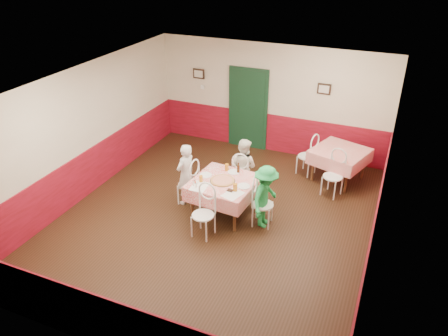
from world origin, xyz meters
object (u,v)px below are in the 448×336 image
at_px(second_table, 338,165).
at_px(chair_right, 263,205).
at_px(glass_c, 227,167).
at_px(diner_left, 186,174).
at_px(chair_near, 203,215).
at_px(chair_left, 188,184).
at_px(beer_bottle, 238,168).
at_px(chair_second_a, 307,156).
at_px(wallet, 230,190).
at_px(chair_far, 242,176).
at_px(chair_second_b, 333,177).
at_px(pizza, 222,180).
at_px(glass_b, 235,187).
at_px(main_table, 224,197).
at_px(glass_a, 201,179).
at_px(diner_far, 243,167).
at_px(diner_right, 266,197).

height_order(second_table, chair_right, chair_right).
relative_size(glass_c, diner_left, 0.11).
xyz_separation_m(chair_right, chair_near, (-0.92, -0.78, 0.00)).
xyz_separation_m(chair_left, beer_bottle, (0.99, 0.35, 0.42)).
relative_size(chair_second_a, wallet, 8.18).
bearing_deg(chair_far, chair_second_b, -164.03).
height_order(pizza, diner_left, diner_left).
bearing_deg(glass_b, second_table, 59.15).
distance_m(main_table, chair_second_a, 2.59).
bearing_deg(glass_a, glass_b, -4.96).
height_order(glass_c, diner_left, diner_left).
distance_m(chair_second_a, glass_b, 2.75).
relative_size(chair_left, chair_second_a, 1.00).
relative_size(second_table, diner_left, 0.83).
xyz_separation_m(chair_right, pizza, (-0.87, 0.05, 0.33)).
distance_m(chair_far, glass_c, 0.60).
distance_m(glass_a, diner_far, 1.22).
distance_m(chair_right, chair_second_a, 2.41).
bearing_deg(diner_left, chair_left, 101.34).
bearing_deg(chair_second_b, wallet, -112.82).
xyz_separation_m(chair_near, pizza, (0.04, 0.83, 0.33)).
distance_m(pizza, diner_right, 0.93).
xyz_separation_m(chair_far, chair_second_a, (1.08, 1.48, 0.00)).
xyz_separation_m(glass_c, wallet, (0.37, -0.73, -0.06)).
height_order(second_table, diner_right, diner_right).
relative_size(glass_a, diner_far, 0.10).
distance_m(chair_far, chair_second_a, 1.83).
relative_size(main_table, chair_near, 1.36).
bearing_deg(beer_bottle, glass_b, -73.49).
xyz_separation_m(chair_second_a, glass_b, (-0.80, -2.60, 0.39)).
relative_size(glass_a, diner_right, 0.10).
xyz_separation_m(second_table, chair_left, (-2.74, -2.26, 0.08)).
height_order(chair_right, chair_near, same).
bearing_deg(pizza, chair_far, 83.87).
height_order(chair_left, wallet, chair_left).
bearing_deg(glass_c, chair_right, -27.04).
distance_m(second_table, glass_b, 3.06).
height_order(chair_second_a, wallet, chair_second_a).
bearing_deg(pizza, second_table, 50.70).
relative_size(chair_second_b, wallet, 8.18).
xyz_separation_m(chair_left, chair_second_b, (2.74, 1.51, 0.00)).
relative_size(main_table, chair_left, 1.36).
distance_m(main_table, glass_c, 0.63).
height_order(chair_far, glass_c, glass_c).
bearing_deg(chair_left, beer_bottle, 114.06).
height_order(chair_second_a, glass_a, chair_second_a).
relative_size(chair_second_a, pizza, 1.89).
bearing_deg(chair_second_a, beer_bottle, -9.57).
relative_size(chair_left, chair_far, 1.00).
bearing_deg(chair_near, chair_left, 136.12).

